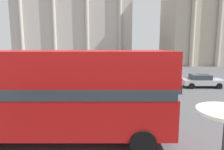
% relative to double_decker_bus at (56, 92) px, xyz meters
% --- Properties ---
extents(double_decker_bus, '(10.23, 2.76, 4.17)m').
position_rel_double_decker_bus_xyz_m(double_decker_bus, '(0.00, 0.00, 0.00)').
color(double_decker_bus, black).
rests_on(double_decker_bus, ground_plane).
extents(plaza_building_left, '(30.33, 15.87, 24.13)m').
position_rel_double_decker_bus_xyz_m(plaza_building_left, '(-7.47, 48.22, 9.73)').
color(plaza_building_left, '#BCB2A8').
rests_on(plaza_building_left, ground_plane).
extents(traffic_light_near, '(0.42, 0.24, 3.58)m').
position_rel_double_decker_bus_xyz_m(traffic_light_near, '(3.22, 4.66, 0.01)').
color(traffic_light_near, black).
rests_on(traffic_light_near, ground_plane).
extents(traffic_light_mid, '(0.42, 0.24, 3.42)m').
position_rel_double_decker_bus_xyz_m(traffic_light_mid, '(8.17, 11.55, -0.09)').
color(traffic_light_mid, black).
rests_on(traffic_light_mid, ground_plane).
extents(car_silver, '(4.20, 1.93, 1.35)m').
position_rel_double_decker_bus_xyz_m(car_silver, '(11.87, 11.89, -1.64)').
color(car_silver, black).
rests_on(car_silver, ground_plane).
extents(pedestrian_red, '(0.32, 0.32, 1.67)m').
position_rel_double_decker_bus_xyz_m(pedestrian_red, '(8.64, 8.82, -1.38)').
color(pedestrian_red, '#282B33').
rests_on(pedestrian_red, ground_plane).
extents(pedestrian_olive, '(0.32, 0.32, 1.78)m').
position_rel_double_decker_bus_xyz_m(pedestrian_olive, '(-3.85, 26.11, -1.31)').
color(pedestrian_olive, '#282B33').
rests_on(pedestrian_olive, ground_plane).
extents(pedestrian_white, '(0.32, 0.32, 1.70)m').
position_rel_double_decker_bus_xyz_m(pedestrian_white, '(-5.51, 10.41, -1.36)').
color(pedestrian_white, '#282B33').
rests_on(pedestrian_white, ground_plane).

